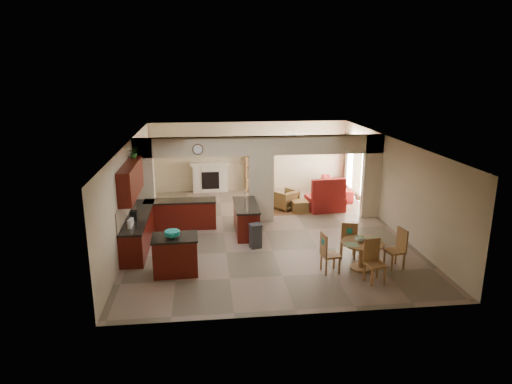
{
  "coord_description": "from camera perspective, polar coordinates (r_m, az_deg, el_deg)",
  "views": [
    {
      "loc": [
        -1.77,
        -13.2,
        4.9
      ],
      "look_at": [
        -0.25,
        0.3,
        1.18
      ],
      "focal_mm": 32.0,
      "sensor_mm": 36.0,
      "label": 1
    }
  ],
  "objects": [
    {
      "name": "partition_header",
      "position": [
        14.51,
        0.67,
        5.81
      ],
      "size": [
        8.0,
        0.25,
        0.6
      ],
      "primitive_type": "cube",
      "color": "beige",
      "rests_on": "partition_center_pier"
    },
    {
      "name": "kitchen_counter",
      "position": [
        13.77,
        -12.32,
        -3.82
      ],
      "size": [
        2.52,
        3.29,
        1.48
      ],
      "color": "#420D07",
      "rests_on": "floor"
    },
    {
      "name": "chair_north",
      "position": [
        12.27,
        11.5,
        -5.74
      ],
      "size": [
        0.5,
        0.5,
        1.02
      ],
      "rotation": [
        0.0,
        0.0,
        2.91
      ],
      "color": "olive",
      "rests_on": "floor"
    },
    {
      "name": "plant",
      "position": [
        13.63,
        -15.03,
        4.81
      ],
      "size": [
        0.35,
        0.32,
        0.33
      ],
      "primitive_type": "imported",
      "rotation": [
        0.0,
        0.0,
        0.23
      ],
      "color": "#225015",
      "rests_on": "upper_cabinets"
    },
    {
      "name": "peninsula",
      "position": [
        13.87,
        -1.25,
        -3.35
      ],
      "size": [
        0.7,
        1.85,
        0.91
      ],
      "color": "#420D07",
      "rests_on": "floor"
    },
    {
      "name": "shelving_unit",
      "position": [
        18.58,
        0.27,
        2.9
      ],
      "size": [
        1.0,
        0.32,
        1.8
      ],
      "primitive_type": "cube",
      "color": "olive",
      "rests_on": "floor"
    },
    {
      "name": "teal_bowl",
      "position": [
        11.12,
        -10.43,
        -5.22
      ],
      "size": [
        0.37,
        0.37,
        0.17
      ],
      "primitive_type": "cylinder",
      "color": "teal",
      "rests_on": "kitchen_island"
    },
    {
      "name": "wall_clock",
      "position": [
        14.27,
        -7.29,
        5.32
      ],
      "size": [
        0.34,
        0.03,
        0.34
      ],
      "primitive_type": "cylinder",
      "rotation": [
        1.57,
        0.0,
        0.0
      ],
      "color": "#4D3619",
      "rests_on": "partition_header"
    },
    {
      "name": "armchair",
      "position": [
        16.28,
        3.68,
        -0.95
      ],
      "size": [
        1.04,
        1.05,
        0.69
      ],
      "primitive_type": "imported",
      "rotation": [
        0.0,
        0.0,
        3.77
      ],
      "color": "maroon",
      "rests_on": "floor"
    },
    {
      "name": "partition_center_pier",
      "position": [
        14.81,
        0.65,
        0.46
      ],
      "size": [
        0.8,
        0.25,
        2.2
      ],
      "primitive_type": "cube",
      "color": "beige",
      "rests_on": "floor"
    },
    {
      "name": "chair_south",
      "position": [
        11.16,
        14.47,
        -8.11
      ],
      "size": [
        0.49,
        0.49,
        1.02
      ],
      "rotation": [
        0.0,
        0.0,
        0.19
      ],
      "color": "olive",
      "rests_on": "floor"
    },
    {
      "name": "wall_right",
      "position": [
        14.83,
        16.68,
        1.02
      ],
      "size": [
        0.0,
        10.0,
        10.0
      ],
      "primitive_type": "plane",
      "rotation": [
        1.57,
        0.0,
        -1.57
      ],
      "color": "beige",
      "rests_on": "floor"
    },
    {
      "name": "glazed_door",
      "position": [
        17.75,
        12.61,
        2.43
      ],
      "size": [
        0.02,
        0.7,
        2.1
      ],
      "primitive_type": "cube",
      "color": "white",
      "rests_on": "wall_right"
    },
    {
      "name": "wall_left",
      "position": [
        13.84,
        -15.48,
        0.11
      ],
      "size": [
        0.0,
        10.0,
        10.0
      ],
      "primitive_type": "plane",
      "rotation": [
        1.57,
        0.0,
        1.57
      ],
      "color": "beige",
      "rests_on": "floor"
    },
    {
      "name": "ceiling",
      "position": [
        13.49,
        1.2,
        6.37
      ],
      "size": [
        10.0,
        10.0,
        0.0
      ],
      "primitive_type": "plane",
      "rotation": [
        3.14,
        0.0,
        0.0
      ],
      "color": "white",
      "rests_on": "wall_back"
    },
    {
      "name": "drape_b_left",
      "position": [
        17.94,
        12.26,
        3.07
      ],
      "size": [
        0.1,
        0.28,
        2.3
      ],
      "primitive_type": "cube",
      "color": "#3B1C17",
      "rests_on": "wall_right"
    },
    {
      "name": "chair_west",
      "position": [
        11.36,
        8.92,
        -7.35
      ],
      "size": [
        0.46,
        0.46,
        1.02
      ],
      "rotation": [
        0.0,
        0.0,
        1.68
      ],
      "color": "olive",
      "rests_on": "floor"
    },
    {
      "name": "chair_east",
      "position": [
        12.04,
        17.31,
        -6.57
      ],
      "size": [
        0.5,
        0.5,
        1.02
      ],
      "rotation": [
        0.0,
        0.0,
        4.92
      ],
      "color": "olive",
      "rests_on": "floor"
    },
    {
      "name": "drape_b_right",
      "position": [
        19.06,
        11.13,
        3.84
      ],
      "size": [
        0.1,
        0.28,
        2.3
      ],
      "primitive_type": "cube",
      "color": "#3B1C17",
      "rests_on": "wall_right"
    },
    {
      "name": "floor",
      "position": [
        14.19,
        1.14,
        -4.87
      ],
      "size": [
        10.0,
        10.0,
        0.0
      ],
      "primitive_type": "plane",
      "color": "#846D5B",
      "rests_on": "ground"
    },
    {
      "name": "kitchen_island",
      "position": [
        11.39,
        -10.02,
        -7.74
      ],
      "size": [
        1.13,
        0.82,
        0.96
      ],
      "rotation": [
        0.0,
        0.0,
        0.03
      ],
      "color": "#420D07",
      "rests_on": "floor"
    },
    {
      "name": "window_b",
      "position": [
        18.51,
        11.8,
        3.47
      ],
      "size": [
        0.02,
        0.9,
        1.9
      ],
      "primitive_type": "cube",
      "color": "white",
      "rests_on": "wall_right"
    },
    {
      "name": "fruit_bowl",
      "position": [
        11.64,
        12.89,
        -5.72
      ],
      "size": [
        0.26,
        0.26,
        0.14
      ],
      "primitive_type": "cylinder",
      "color": "#73A423",
      "rests_on": "dining_table"
    },
    {
      "name": "wall_front",
      "position": [
        9.09,
        5.35,
        -7.37
      ],
      "size": [
        8.0,
        0.0,
        8.0
      ],
      "primitive_type": "plane",
      "rotation": [
        -1.57,
        0.0,
        0.0
      ],
      "color": "beige",
      "rests_on": "floor"
    },
    {
      "name": "rug",
      "position": [
        16.34,
        4.35,
        -2.15
      ],
      "size": [
        1.6,
        1.3,
        0.01
      ],
      "primitive_type": "cube",
      "color": "#945F36",
      "rests_on": "floor"
    },
    {
      "name": "drape_a_right",
      "position": [
        17.48,
        12.78,
        2.72
      ],
      "size": [
        0.1,
        0.28,
        2.3
      ],
      "primitive_type": "cube",
      "color": "#3B1C17",
      "rests_on": "wall_right"
    },
    {
      "name": "chaise",
      "position": [
        16.37,
        8.61,
        -1.38
      ],
      "size": [
        1.32,
        1.13,
        0.49
      ],
      "primitive_type": "cube",
      "rotation": [
        0.0,
        0.0,
        0.12
      ],
      "color": "maroon",
      "rests_on": "floor"
    },
    {
      "name": "sofa",
      "position": [
        18.18,
        9.98,
        0.57
      ],
      "size": [
        2.43,
        1.16,
        0.69
      ],
      "primitive_type": "imported",
      "rotation": [
        0.0,
        0.0,
        1.47
      ],
      "color": "maroon",
      "rests_on": "floor"
    },
    {
      "name": "wall_back",
      "position": [
        18.62,
        -0.86,
        4.49
      ],
      "size": [
        8.0,
        0.0,
        8.0
      ],
      "primitive_type": "plane",
      "rotation": [
        1.57,
        0.0,
        0.0
      ],
      "color": "beige",
      "rests_on": "floor"
    },
    {
      "name": "ottoman",
      "position": [
        16.06,
        5.45,
        -1.77
      ],
      "size": [
        0.59,
        0.59,
        0.4
      ],
      "primitive_type": "cube",
      "rotation": [
        0.0,
        0.0,
        0.09
      ],
      "color": "maroon",
      "rests_on": "floor"
    },
    {
      "name": "window_a",
      "position": [
        16.94,
        13.56,
        2.28
      ],
      "size": [
        0.02,
        0.9,
        1.9
      ],
      "primitive_type": "cube",
      "color": "white",
      "rests_on": "wall_right"
    },
    {
      "name": "partition_left_pier",
      "position": [
        14.76,
        -13.76,
        1.16
      ],
      "size": [
        0.6,
        0.25,
        2.8
      ],
      "primitive_type": "cube",
      "color": "beige",
      "rests_on": "floor"
    },
    {
      "name": "drape_a_left",
      "position": [
        16.38,
        14.12,
        1.8
      ],
      "size": [
        0.1,
        0.28,
        2.3
      ],
      "primitive_type": "cube",
      "color": "#3B1C17",
      "rests_on": "wall_right"
    },
    {
      "name": "partition_right_pier",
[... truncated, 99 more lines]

